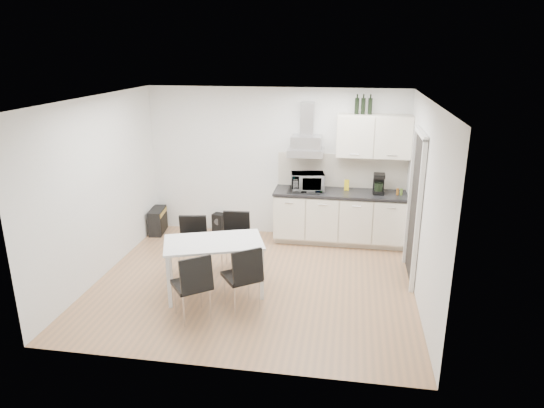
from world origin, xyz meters
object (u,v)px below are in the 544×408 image
Objects in this scene: kitchenette at (342,196)px; floor_speaker at (219,222)px; chair_far_left at (192,248)px; chair_near_left at (192,285)px; dining_table at (214,248)px; guitar_amp at (158,221)px; chair_far_right at (235,243)px; chair_near_right at (242,277)px.

kitchenette is 2.33m from floor_speaker.
chair_far_left is 1.00× the size of chair_near_left.
floor_speaker is (-0.11, 1.84, -0.27)m from chair_far_left.
dining_table is 2.65m from guitar_amp.
chair_far_left is at bearing 23.76° from chair_far_right.
guitar_amp is at bearing 95.31° from chair_near_right.
floor_speaker is (-1.03, 2.65, -0.27)m from chair_near_right.
kitchenette is at bearing 20.63° from chair_near_left.
dining_table is 0.73m from chair_near_left.
chair_far_right is at bearing 71.67° from chair_near_right.
kitchenette is at bearing -6.32° from guitar_amp.
dining_table is at bearing 45.03° from chair_near_left.
kitchenette reaches higher than guitar_amp.
chair_far_left and chair_near_left have the same top height.
chair_near_right is at bearing -115.67° from kitchenette.
chair_far_left is 2.00m from guitar_amp.
chair_near_right is (0.92, -0.81, 0.00)m from chair_far_left.
chair_near_left is (-1.75, -2.80, -0.39)m from kitchenette.
kitchenette is 1.70× the size of dining_table.
chair_far_left is at bearing 102.79° from chair_near_right.
guitar_amp is at bearing -178.53° from kitchenette.
chair_far_left reaches higher than dining_table.
guitar_amp is (-2.11, 2.40, -0.21)m from chair_near_right.
kitchenette is 3.33m from chair_near_left.
dining_table reaches higher than guitar_amp.
kitchenette reaches higher than chair_far_left.
guitar_amp is at bearing -63.06° from chair_far_left.
chair_far_left reaches higher than guitar_amp.
chair_near_left is 3.14m from guitar_amp.
floor_speaker is at bearing 84.48° from dining_table.
kitchenette is 2.86× the size of chair_far_left.
chair_far_right is 1.15m from chair_near_right.
guitar_amp is (-1.19, 1.59, -0.21)m from chair_far_left.
dining_table is 1.68× the size of chair_far_left.
floor_speaker is at bearing 61.68° from chair_near_left.
chair_near_left is at bearing -121.99° from kitchenette.
chair_far_left is 2.62× the size of floor_speaker.
chair_near_left is at bearing -68.06° from guitar_amp.
chair_near_left and chair_near_right have the same top height.
chair_near_left reaches higher than guitar_amp.
chair_near_right is 2.62× the size of floor_speaker.
guitar_amp is at bearing -151.86° from floor_speaker.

